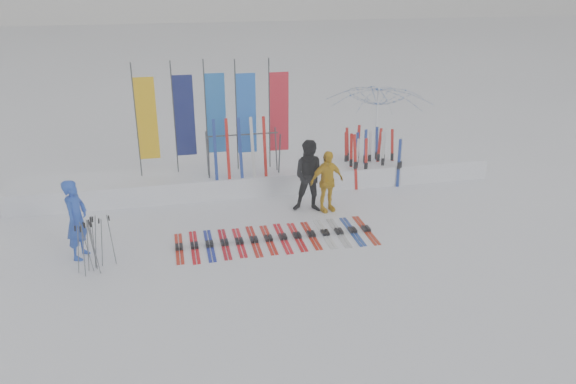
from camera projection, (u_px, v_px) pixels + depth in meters
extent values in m
plane|color=white|center=(295.00, 259.00, 12.67)|extent=(120.00, 120.00, 0.00)
cube|color=white|center=(260.00, 178.00, 16.73)|extent=(14.00, 1.60, 0.60)
imported|color=#1F45B7|center=(76.00, 219.00, 12.46)|extent=(0.64, 0.79, 1.86)
imported|color=black|center=(311.00, 176.00, 14.87)|extent=(1.13, 0.99, 1.97)
imported|color=gold|center=(327.00, 181.00, 14.92)|extent=(1.06, 0.65, 1.68)
imported|color=white|center=(377.00, 130.00, 17.33)|extent=(3.28, 3.33, 2.90)
cube|color=red|center=(179.00, 247.00, 13.14)|extent=(0.17, 1.58, 0.07)
cube|color=red|center=(194.00, 246.00, 13.21)|extent=(0.17, 1.70, 0.07)
cube|color=navy|center=(210.00, 244.00, 13.28)|extent=(0.17, 1.67, 0.07)
cube|color=#B30E18|center=(225.00, 243.00, 13.35)|extent=(0.17, 1.63, 0.07)
cube|color=red|center=(239.00, 241.00, 13.42)|extent=(0.17, 1.56, 0.07)
cube|color=red|center=(254.00, 240.00, 13.49)|extent=(0.17, 1.67, 0.07)
cube|color=red|center=(268.00, 239.00, 13.56)|extent=(0.17, 1.60, 0.07)
cube|color=red|center=(283.00, 237.00, 13.64)|extent=(0.17, 1.67, 0.07)
cube|color=red|center=(297.00, 236.00, 13.71)|extent=(0.17, 1.59, 0.07)
cube|color=red|center=(311.00, 234.00, 13.78)|extent=(0.17, 1.57, 0.07)
cube|color=silver|center=(325.00, 233.00, 13.85)|extent=(0.17, 1.65, 0.07)
cube|color=#ACADB3|center=(339.00, 232.00, 13.92)|extent=(0.17, 1.67, 0.07)
cube|color=navy|center=(352.00, 230.00, 13.99)|extent=(0.17, 1.65, 0.07)
cube|color=#AE240D|center=(366.00, 229.00, 14.06)|extent=(0.17, 1.69, 0.07)
cylinder|color=#595B60|center=(88.00, 247.00, 11.94)|extent=(0.13, 0.13, 1.18)
cylinder|color=#595B60|center=(87.00, 247.00, 11.90)|extent=(0.15, 0.09, 1.22)
cylinder|color=#595B60|center=(94.00, 242.00, 12.11)|extent=(0.07, 0.04, 1.24)
cylinder|color=#595B60|center=(84.00, 251.00, 11.81)|extent=(0.07, 0.12, 1.17)
cylinder|color=#595B60|center=(102.00, 243.00, 12.13)|extent=(0.14, 0.15, 1.19)
cylinder|color=#595B60|center=(96.00, 242.00, 12.11)|extent=(0.14, 0.06, 1.24)
cylinder|color=#595B60|center=(93.00, 245.00, 12.04)|extent=(0.05, 0.02, 1.16)
cylinder|color=#595B60|center=(112.00, 240.00, 12.24)|extent=(0.09, 0.03, 1.21)
cylinder|color=#595B60|center=(78.00, 249.00, 11.90)|extent=(0.15, 0.07, 1.14)
cylinder|color=#595B60|center=(92.00, 244.00, 12.08)|extent=(0.10, 0.08, 1.19)
cylinder|color=#595B60|center=(94.00, 247.00, 11.87)|extent=(0.14, 0.05, 1.25)
cylinder|color=#383A3F|center=(136.00, 121.00, 15.43)|extent=(0.04, 0.04, 3.20)
cube|color=#E6AB0C|center=(147.00, 119.00, 15.47)|extent=(0.55, 0.03, 2.30)
cylinder|color=#383A3F|center=(174.00, 118.00, 15.74)|extent=(0.04, 0.04, 3.20)
cube|color=#0B1351|center=(185.00, 116.00, 15.78)|extent=(0.55, 0.03, 2.30)
cylinder|color=#383A3F|center=(206.00, 116.00, 15.99)|extent=(0.04, 0.04, 3.20)
cube|color=blue|center=(216.00, 114.00, 16.03)|extent=(0.55, 0.03, 2.30)
cylinder|color=#383A3F|center=(236.00, 116.00, 15.99)|extent=(0.04, 0.04, 3.20)
cube|color=blue|center=(246.00, 114.00, 16.03)|extent=(0.55, 0.03, 2.30)
cylinder|color=#383A3F|center=(269.00, 114.00, 16.16)|extent=(0.04, 0.04, 3.20)
cube|color=red|center=(279.00, 112.00, 16.20)|extent=(0.55, 0.03, 2.30)
cylinder|color=#383A3F|center=(209.00, 159.00, 15.49)|extent=(0.04, 0.30, 1.23)
cylinder|color=#383A3F|center=(207.00, 153.00, 15.94)|extent=(0.04, 0.30, 1.23)
cylinder|color=#383A3F|center=(280.00, 154.00, 15.89)|extent=(0.04, 0.30, 1.23)
cylinder|color=#383A3F|center=(276.00, 149.00, 16.34)|extent=(0.04, 0.30, 1.23)
cylinder|color=#383A3F|center=(243.00, 135.00, 15.71)|extent=(2.00, 0.04, 0.04)
cube|color=red|center=(355.00, 162.00, 16.35)|extent=(0.09, 0.03, 1.70)
cube|color=silver|center=(370.00, 156.00, 17.17)|extent=(0.09, 0.04, 1.56)
cube|color=red|center=(378.00, 155.00, 17.10)|extent=(0.09, 0.03, 1.66)
cube|color=red|center=(346.00, 156.00, 17.15)|extent=(0.09, 0.04, 1.54)
cube|color=red|center=(392.00, 154.00, 17.19)|extent=(0.09, 0.05, 1.63)
cube|color=navy|center=(377.00, 153.00, 17.31)|extent=(0.09, 0.04, 1.63)
cube|color=silver|center=(356.00, 163.00, 16.62)|extent=(0.09, 0.04, 1.48)
cube|color=navy|center=(399.00, 163.00, 16.63)|extent=(0.09, 0.04, 1.47)
cube|color=red|center=(347.00, 154.00, 17.21)|extent=(0.09, 0.03, 1.64)
cube|color=red|center=(366.00, 164.00, 16.51)|extent=(0.09, 0.03, 1.52)
cube|color=navy|center=(357.00, 157.00, 17.04)|extent=(0.09, 0.05, 1.56)
cube|color=navy|center=(365.00, 156.00, 16.94)|extent=(0.09, 0.04, 1.67)
cube|color=red|center=(351.00, 160.00, 16.64)|extent=(0.09, 0.04, 1.64)
cube|color=red|center=(358.00, 152.00, 17.30)|extent=(0.09, 0.03, 1.70)
cube|color=silver|center=(383.00, 155.00, 17.08)|extent=(0.09, 0.03, 1.63)
cube|color=silver|center=(400.00, 162.00, 16.67)|extent=(0.09, 0.03, 1.52)
cube|color=silver|center=(383.00, 159.00, 16.72)|extent=(0.09, 0.04, 1.65)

